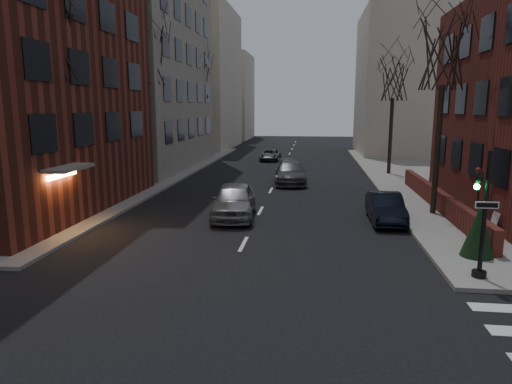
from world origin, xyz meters
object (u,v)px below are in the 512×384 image
at_px(tree_left_a, 49,36).
at_px(parked_sedan, 385,208).
at_px(car_lane_far, 271,155).
at_px(sandwich_board, 499,223).
at_px(streetlamp_far, 209,118).
at_px(traffic_signal, 482,223).
at_px(car_lane_gray, 290,173).
at_px(car_lane_silver, 234,201).
at_px(evergreen_shrub, 479,231).
at_px(tree_right_b, 394,79).
at_px(tree_right_a, 444,51).
at_px(tree_left_c, 198,80).
at_px(tree_left_b, 147,55).
at_px(streetlamp_near, 137,126).

height_order(tree_left_a, parked_sedan, tree_left_a).
distance_m(car_lane_far, sandwich_board, 29.22).
distance_m(streetlamp_far, sandwich_board, 33.69).
relative_size(traffic_signal, car_lane_far, 0.99).
distance_m(traffic_signal, car_lane_gray, 19.30).
bearing_deg(tree_left_a, car_lane_silver, 17.58).
height_order(sandwich_board, evergreen_shrub, evergreen_shrub).
bearing_deg(sandwich_board, parked_sedan, 150.98).
height_order(tree_right_b, parked_sedan, tree_right_b).
distance_m(tree_right_a, parked_sedan, 7.95).
bearing_deg(car_lane_silver, traffic_signal, -44.04).
xyz_separation_m(tree_left_c, tree_right_a, (17.60, -22.00, 0.00)).
distance_m(tree_left_a, tree_left_c, 26.00).
bearing_deg(parked_sedan, streetlamp_far, 118.91).
distance_m(car_lane_gray, car_lane_far, 14.05).
relative_size(tree_right_b, parked_sedan, 2.19).
xyz_separation_m(traffic_signal, evergreen_shrub, (0.69, 2.11, -0.81)).
xyz_separation_m(tree_right_b, car_lane_gray, (-7.67, -4.98, -6.80)).
distance_m(tree_left_b, parked_sedan, 19.62).
xyz_separation_m(tree_left_b, tree_right_b, (17.60, 6.00, -1.33)).
distance_m(tree_left_a, sandwich_board, 20.83).
xyz_separation_m(car_lane_silver, sandwich_board, (11.64, -2.22, -0.22)).
distance_m(traffic_signal, streetlamp_far, 36.81).
distance_m(streetlamp_near, streetlamp_far, 20.00).
distance_m(streetlamp_near, parked_sedan, 15.86).
xyz_separation_m(tree_right_a, tree_right_b, (0.00, 14.00, -0.44)).
bearing_deg(traffic_signal, car_lane_gray, 110.69).
distance_m(streetlamp_far, car_lane_silver, 26.74).
relative_size(tree_right_a, sandwich_board, 10.07).
bearing_deg(parked_sedan, traffic_signal, -77.21).
xyz_separation_m(streetlamp_near, car_lane_silver, (7.06, -5.57, -3.39)).
bearing_deg(streetlamp_near, tree_left_a, -94.29).
distance_m(tree_left_b, streetlamp_far, 16.68).
height_order(tree_left_a, tree_right_b, tree_left_a).
bearing_deg(streetlamp_near, tree_right_a, -13.24).
distance_m(tree_left_b, tree_right_a, 19.35).
distance_m(tree_left_a, tree_right_b, 25.19).
bearing_deg(evergreen_shrub, car_lane_silver, 151.41).
distance_m(streetlamp_far, car_lane_gray, 17.98).
height_order(car_lane_gray, sandwich_board, car_lane_gray).
bearing_deg(tree_right_a, tree_right_b, 90.00).
bearing_deg(tree_left_c, streetlamp_near, -88.09).
distance_m(tree_left_a, car_lane_silver, 11.08).
xyz_separation_m(streetlamp_near, car_lane_gray, (9.33, 5.02, -3.46)).
xyz_separation_m(streetlamp_near, evergreen_shrub, (16.82, -10.89, -3.14)).
relative_size(streetlamp_near, parked_sedan, 1.50).
relative_size(streetlamp_near, sandwich_board, 6.50).
height_order(traffic_signal, sandwich_board, traffic_signal).
bearing_deg(tree_right_a, tree_left_c, 128.66).
distance_m(tree_right_b, evergreen_shrub, 21.88).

